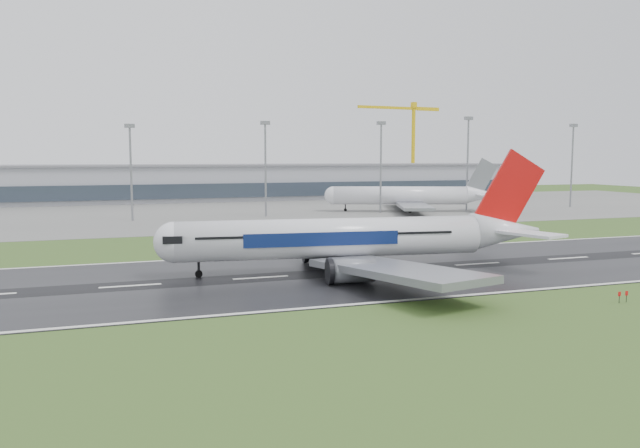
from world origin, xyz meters
name	(u,v)px	position (x,y,z in m)	size (l,w,h in m)	color
ground	(477,264)	(0.00, 0.00, 0.00)	(520.00, 520.00, 0.00)	#32511D
runway	(477,264)	(0.00, 0.00, 0.05)	(400.00, 45.00, 0.10)	black
apron	(287,209)	(0.00, 125.00, 0.04)	(400.00, 130.00, 0.08)	slate
terminal	(251,182)	(0.00, 185.00, 7.50)	(240.00, 36.00, 15.00)	gray
main_airliner	(358,213)	(-23.17, 0.08, 9.91)	(66.46, 63.30, 19.62)	white
parked_airliner	(407,186)	(37.15, 102.20, 9.05)	(61.24, 57.01, 17.95)	silver
tower_crane	(413,148)	(89.41, 200.00, 23.42)	(47.66, 2.60, 46.83)	yellow
floodmast_1	(131,175)	(-55.61, 100.00, 13.88)	(0.64, 0.64, 27.76)	gray
floodmast_2	(266,171)	(-14.32, 100.00, 14.66)	(0.64, 0.64, 29.32)	gray
floodmast_3	(381,169)	(25.96, 100.00, 14.95)	(0.64, 0.64, 29.90)	gray
floodmast_4	(467,165)	(59.80, 100.00, 16.08)	(0.64, 0.64, 32.16)	gray
floodmast_5	(572,167)	(105.43, 100.00, 15.18)	(0.64, 0.64, 30.37)	gray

